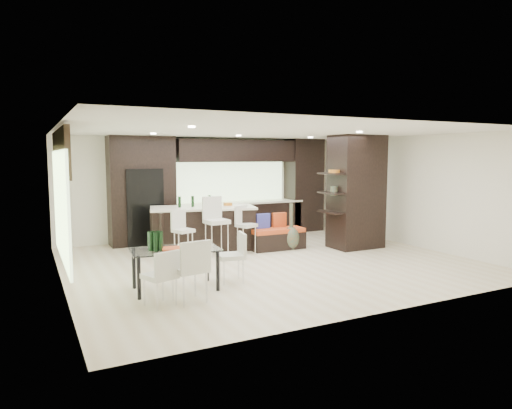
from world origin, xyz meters
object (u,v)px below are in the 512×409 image
floor_vase (291,226)px  chair_near (189,273)px  bench (277,239)px  stool_right (246,234)px  chair_end (231,260)px  chair_far (160,280)px  kitchen_island (203,228)px  stool_mid (217,232)px  dining_table (175,269)px  stool_left (183,239)px

floor_vase → chair_near: bearing=-141.8°
chair_near → bench: bearing=34.7°
floor_vase → chair_near: size_ratio=1.23×
stool_right → chair_end: bearing=-140.7°
stool_right → chair_far: (-2.77, -2.83, -0.05)m
kitchen_island → bench: size_ratio=1.87×
stool_right → floor_vase: (1.10, -0.17, 0.12)m
kitchen_island → stool_right: 1.11m
stool_right → chair_end: (-1.32, -2.14, -0.03)m
chair_far → chair_end: size_ratio=0.97×
stool_mid → stool_right: (0.75, 0.04, -0.10)m
bench → dining_table: dining_table is taller
floor_vase → dining_table: floor_vase is taller
chair_end → dining_table: bearing=100.8°
kitchen_island → stool_right: size_ratio=2.82×
floor_vase → chair_far: size_ratio=1.42×
floor_vase → chair_near: 4.36m
kitchen_island → chair_far: kitchen_island is taller
stool_mid → floor_vase: (1.85, -0.12, 0.02)m
bench → chair_near: (-3.14, -2.84, 0.20)m
kitchen_island → dining_table: (-1.58, -2.95, -0.17)m
stool_left → stool_mid: 0.76m
stool_right → dining_table: (-2.33, -2.14, -0.09)m
bench → chair_near: size_ratio=1.46×
chair_end → kitchen_island: bearing=-0.1°
kitchen_island → chair_end: (-0.57, -2.95, -0.11)m
stool_right → chair_end: stool_right is taller
dining_table → stool_right: bearing=47.8°
chair_end → stool_left: bearing=15.7°
floor_vase → chair_near: (-3.43, -2.69, -0.10)m
stool_mid → floor_vase: size_ratio=0.97×
kitchen_island → floor_vase: size_ratio=2.22×
bench → chair_near: bearing=-136.1°
chair_far → stool_mid: bearing=34.4°
stool_right → bench: (0.81, -0.01, -0.18)m
stool_mid → chair_near: (-1.58, -2.81, -0.08)m
stool_mid → chair_near: bearing=-124.6°
kitchen_island → dining_table: bearing=-104.4°
stool_mid → stool_right: stool_mid is taller
stool_mid → chair_far: bearing=-131.3°
stool_mid → dining_table: size_ratio=0.75×
stool_left → floor_vase: (2.60, -0.17, 0.13)m
chair_near → chair_far: 0.45m
bench → floor_vase: (0.29, -0.15, 0.30)m
stool_right → chair_near: bearing=-148.2°
stool_left → dining_table: (-0.83, -2.14, -0.08)m
kitchen_island → stool_right: bearing=-33.7°
bench → stool_left: bearing=-178.8°
stool_right → chair_near: 3.68m
stool_right → chair_far: bearing=-153.5°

